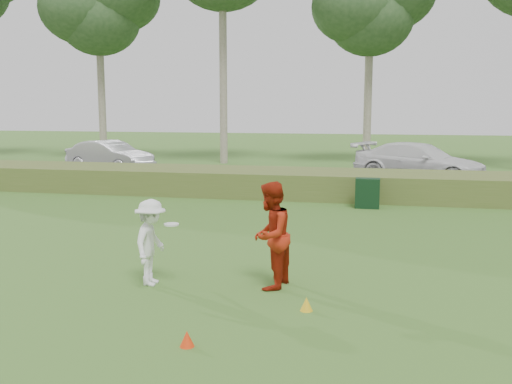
% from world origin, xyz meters
% --- Properties ---
extents(ground, '(120.00, 120.00, 0.00)m').
position_xyz_m(ground, '(0.00, 0.00, 0.00)').
color(ground, '#325F1F').
rests_on(ground, ground).
extents(reed_strip, '(80.00, 3.00, 0.90)m').
position_xyz_m(reed_strip, '(0.00, 12.00, 0.45)').
color(reed_strip, '#495C25').
rests_on(reed_strip, ground).
extents(park_road, '(80.00, 6.00, 0.06)m').
position_xyz_m(park_road, '(0.00, 17.00, 0.03)').
color(park_road, '#2D2D2D').
rests_on(park_road, ground).
extents(tree_2, '(6.50, 6.50, 12.00)m').
position_xyz_m(tree_2, '(-14.00, 24.00, 8.97)').
color(tree_2, gray).
rests_on(tree_2, ground).
extents(tree_4, '(6.24, 6.24, 11.50)m').
position_xyz_m(tree_4, '(2.00, 24.50, 8.59)').
color(tree_4, gray).
rests_on(tree_4, ground).
extents(player_white, '(0.85, 1.04, 1.57)m').
position_xyz_m(player_white, '(-1.28, 0.92, 0.79)').
color(player_white, white).
rests_on(player_white, ground).
extents(player_red, '(0.87, 1.04, 1.92)m').
position_xyz_m(player_red, '(0.87, 1.20, 0.96)').
color(player_red, '#A3210E').
rests_on(player_red, ground).
extents(cone_orange, '(0.20, 0.20, 0.22)m').
position_xyz_m(cone_orange, '(0.24, -1.55, 0.11)').
color(cone_orange, red).
rests_on(cone_orange, ground).
extents(cone_yellow, '(0.20, 0.20, 0.22)m').
position_xyz_m(cone_yellow, '(1.66, 0.15, 0.11)').
color(cone_yellow, gold).
rests_on(cone_yellow, ground).
extents(utility_cabinet, '(0.77, 0.48, 0.96)m').
position_xyz_m(utility_cabinet, '(2.39, 9.85, 0.48)').
color(utility_cabinet, black).
rests_on(utility_cabinet, ground).
extents(car_mid, '(4.87, 2.97, 1.52)m').
position_xyz_m(car_mid, '(-10.20, 17.20, 0.82)').
color(car_mid, silver).
rests_on(car_mid, park_road).
extents(car_right, '(6.08, 4.44, 1.64)m').
position_xyz_m(car_right, '(4.41, 16.52, 0.88)').
color(car_right, white).
rests_on(car_right, park_road).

